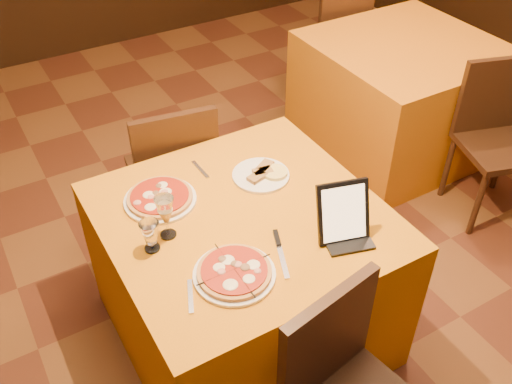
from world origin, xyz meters
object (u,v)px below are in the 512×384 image
chair_main_far (171,171)px  pizza_near (234,273)px  chair_side_near (501,147)px  side_table (400,96)px  chair_side_far (330,41)px  pizza_far (160,199)px  main_table (244,277)px  wine_glass (166,217)px  water_glass (151,236)px  tablet (343,212)px

chair_main_far → pizza_near: size_ratio=3.02×
chair_main_far → chair_side_near: (1.69, -0.74, 0.00)m
side_table → chair_side_far: 0.81m
chair_side_near → pizza_near: 1.94m
pizza_near → pizza_far: bearing=97.3°
main_table → wine_glass: bearing=172.8°
chair_side_near → water_glass: 2.12m
chair_side_far → tablet: bearing=61.2°
main_table → chair_side_near: bearing=1.8°
chair_side_near → wine_glass: 2.04m
pizza_near → pizza_far: 0.53m
chair_side_near → tablet: (-1.42, -0.35, 0.41)m
chair_main_far → pizza_near: bearing=88.5°
tablet → chair_main_far: bearing=119.6°
chair_main_far → tablet: 1.20m
main_table → chair_side_far: size_ratio=1.21×
chair_main_far → chair_side_far: 1.91m
chair_side_near → tablet: bearing=-148.1°
chair_side_near → wine_glass: bearing=-161.7°
water_glass → tablet: bearing=-24.4°
chair_side_far → pizza_far: size_ratio=3.00×
chair_side_far → tablet: tablet is taller
water_glass → wine_glass: bearing=25.4°
main_table → side_table: size_ratio=1.00×
pizza_far → pizza_near: bearing=-82.7°
chair_side_far → tablet: size_ratio=3.73×
side_table → chair_side_far: size_ratio=1.21×
main_table → wine_glass: 0.57m
main_table → tablet: bearing=-48.3°
chair_main_far → chair_side_near: same height
pizza_far → chair_side_near: bearing=-5.6°
side_table → pizza_far: 2.09m
chair_main_far → pizza_near: chair_main_far is taller
chair_main_far → wine_glass: (-0.31, -0.75, 0.39)m
pizza_near → water_glass: (-0.20, 0.28, 0.05)m
side_table → chair_main_far: chair_main_far is taller
chair_main_far → water_glass: chair_main_far is taller
pizza_near → chair_side_far: bearing=46.2°
side_table → chair_main_far: (-1.69, -0.09, 0.08)m
pizza_near → pizza_far: size_ratio=0.99×
main_table → water_glass: 0.59m
chair_side_near → side_table: bearing=107.9°
chair_main_far → pizza_far: bearing=73.3°
chair_main_far → water_glass: (-0.39, -0.79, 0.36)m
chair_side_far → water_glass: size_ratio=7.00×
tablet → pizza_far: bearing=149.8°
chair_side_near → chair_side_far: same height
chair_side_far → tablet: 2.48m
chair_side_near → water_glass: size_ratio=7.00×
chair_side_near → tablet: 1.53m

